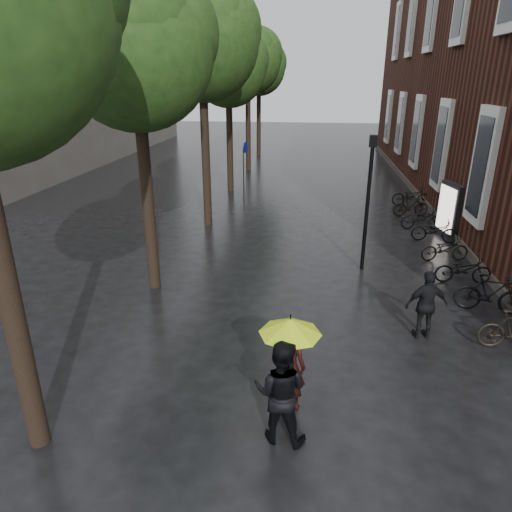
% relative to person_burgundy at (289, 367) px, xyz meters
% --- Properties ---
extents(street_trees, '(4.33, 34.03, 8.91)m').
position_rel_person_burgundy_xyz_m(street_trees, '(-3.95, 13.54, 5.49)').
color(street_trees, black).
rests_on(street_trees, ground).
extents(person_burgundy, '(0.69, 0.53, 1.69)m').
position_rel_person_burgundy_xyz_m(person_burgundy, '(0.00, 0.00, 0.00)').
color(person_burgundy, black).
rests_on(person_burgundy, ground).
extents(person_black, '(0.97, 0.81, 1.82)m').
position_rel_person_burgundy_xyz_m(person_black, '(-0.09, -0.78, 0.06)').
color(person_black, black).
rests_on(person_black, ground).
extents(lime_umbrella, '(1.03, 1.03, 1.53)m').
position_rel_person_burgundy_xyz_m(lime_umbrella, '(0.02, -0.31, 0.99)').
color(lime_umbrella, black).
rests_on(lime_umbrella, ground).
extents(pedestrian_walking, '(1.02, 0.59, 1.63)m').
position_rel_person_burgundy_xyz_m(pedestrian_walking, '(2.92, 2.76, -0.03)').
color(pedestrian_walking, black).
rests_on(pedestrian_walking, ground).
extents(parked_bicycles, '(2.03, 12.81, 1.02)m').
position_rel_person_burgundy_xyz_m(parked_bicycles, '(4.70, 8.82, -0.40)').
color(parked_bicycles, black).
rests_on(parked_bicycles, ground).
extents(ad_lightbox, '(0.31, 1.33, 2.01)m').
position_rel_person_burgundy_xyz_m(ad_lightbox, '(5.34, 10.27, 0.17)').
color(ad_lightbox, black).
rests_on(ad_lightbox, ground).
extents(lamp_post, '(0.21, 0.21, 4.07)m').
position_rel_person_burgundy_xyz_m(lamp_post, '(1.91, 6.67, 1.63)').
color(lamp_post, black).
rests_on(lamp_post, ground).
extents(cycle_sign, '(0.15, 0.51, 2.79)m').
position_rel_person_burgundy_xyz_m(cycle_sign, '(-2.97, 14.72, 1.00)').
color(cycle_sign, '#262628').
rests_on(cycle_sign, ground).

